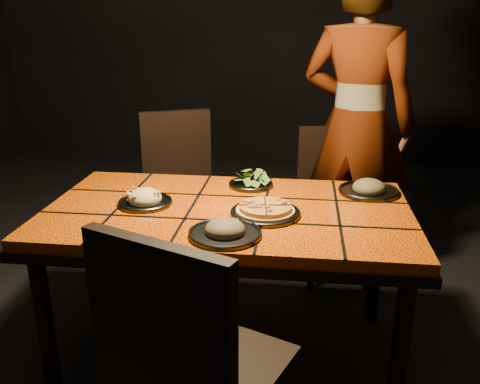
# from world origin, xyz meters

# --- Properties ---
(room_shell) EXTENTS (6.04, 7.04, 3.08)m
(room_shell) POSITION_xyz_m (0.00, 0.00, 1.50)
(room_shell) COLOR black
(room_shell) RESTS_ON ground
(dining_table) EXTENTS (1.62, 0.92, 0.75)m
(dining_table) POSITION_xyz_m (0.00, 0.00, 0.67)
(dining_table) COLOR #FF5D08
(dining_table) RESTS_ON ground
(chair_near) EXTENTS (0.60, 0.60, 1.02)m
(chair_near) POSITION_xyz_m (0.00, -0.85, 0.58)
(chair_near) COLOR black
(chair_near) RESTS_ON ground
(chair_far_left) EXTENTS (0.58, 0.58, 0.99)m
(chair_far_left) POSITION_xyz_m (-0.44, 0.92, 0.57)
(chair_far_left) COLOR black
(chair_far_left) RESTS_ON ground
(chair_far_right) EXTENTS (0.48, 0.48, 0.92)m
(chair_far_right) POSITION_xyz_m (0.52, 0.91, 0.53)
(chair_far_right) COLOR black
(chair_far_right) RESTS_ON ground
(diner) EXTENTS (0.80, 0.67, 1.88)m
(diner) POSITION_xyz_m (0.63, 0.95, 0.94)
(diner) COLOR brown
(diner) RESTS_ON ground
(plate_pizza) EXTENTS (0.30, 0.30, 0.04)m
(plate_pizza) POSITION_xyz_m (0.17, -0.07, 0.77)
(plate_pizza) COLOR #3A3A3F
(plate_pizza) RESTS_ON dining_table
(plate_pasta) EXTENTS (0.24, 0.24, 0.08)m
(plate_pasta) POSITION_xyz_m (-0.37, -0.01, 0.77)
(plate_pasta) COLOR #3A3A3F
(plate_pasta) RESTS_ON dining_table
(plate_salad) EXTENTS (0.22, 0.22, 0.07)m
(plate_salad) POSITION_xyz_m (0.07, 0.31, 0.78)
(plate_salad) COLOR #3A3A3F
(plate_salad) RESTS_ON dining_table
(plate_mushroom_a) EXTENTS (0.29, 0.29, 0.09)m
(plate_mushroom_a) POSITION_xyz_m (0.03, -0.30, 0.77)
(plate_mushroom_a) COLOR #3A3A3F
(plate_mushroom_a) RESTS_ON dining_table
(plate_mushroom_b) EXTENTS (0.29, 0.29, 0.09)m
(plate_mushroom_b) POSITION_xyz_m (0.64, 0.28, 0.77)
(plate_mushroom_b) COLOR #3A3A3F
(plate_mushroom_b) RESTS_ON dining_table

